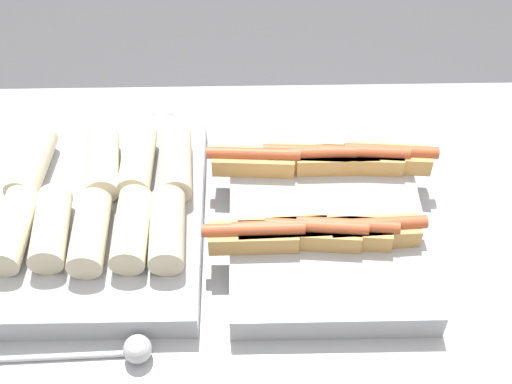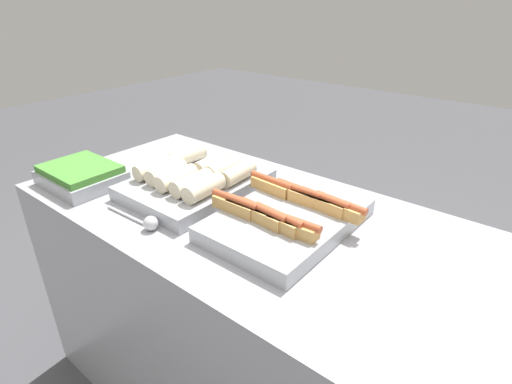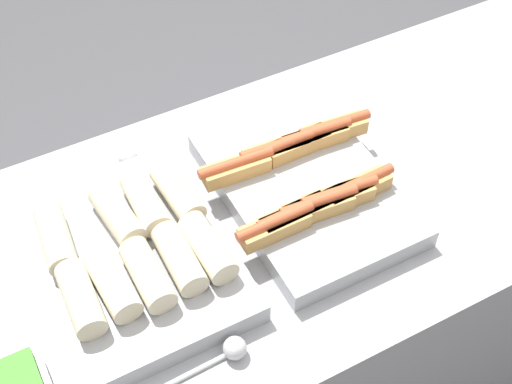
# 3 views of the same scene
# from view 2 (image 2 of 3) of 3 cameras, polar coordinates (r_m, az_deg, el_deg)

# --- Properties ---
(counter) EXTENTS (1.88, 0.77, 0.88)m
(counter) POSITION_cam_2_polar(r_m,az_deg,el_deg) (1.48, 3.63, -19.65)
(counter) COLOR #A8AAB2
(counter) RESTS_ON ground_plane
(tray_hotdogs) EXTENTS (0.42, 0.48, 0.10)m
(tray_hotdogs) POSITION_cam_2_polar(r_m,az_deg,el_deg) (1.19, 4.49, -3.40)
(tray_hotdogs) COLOR #A8AAB2
(tray_hotdogs) RESTS_ON counter
(tray_wraps) EXTENTS (0.35, 0.47, 0.11)m
(tray_wraps) POSITION_cam_2_polar(r_m,az_deg,el_deg) (1.41, -8.58, 1.67)
(tray_wraps) COLOR #A8AAB2
(tray_wraps) RESTS_ON counter
(tray_side_front) EXTENTS (0.28, 0.22, 0.07)m
(tray_side_front) POSITION_cam_2_polar(r_m,az_deg,el_deg) (1.58, -23.70, 2.18)
(tray_side_front) COLOR #A8AAB2
(tray_side_front) RESTS_ON counter
(serving_spoon_near) EXTENTS (0.24, 0.04, 0.04)m
(serving_spoon_near) POSITION_cam_2_polar(r_m,az_deg,el_deg) (1.23, -15.42, -4.15)
(serving_spoon_near) COLOR silver
(serving_spoon_near) RESTS_ON counter
(serving_spoon_far) EXTENTS (0.24, 0.04, 0.04)m
(serving_spoon_far) POSITION_cam_2_polar(r_m,az_deg,el_deg) (1.56, 0.31, 3.46)
(serving_spoon_far) COLOR silver
(serving_spoon_far) RESTS_ON counter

